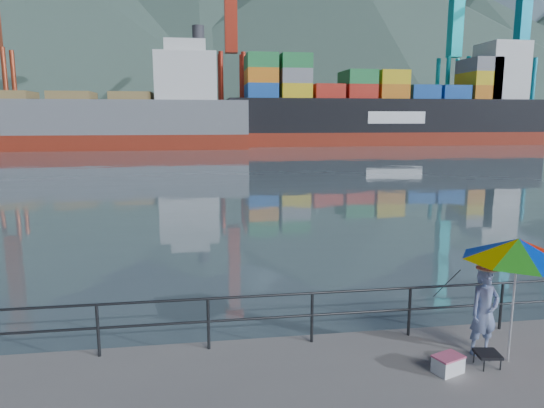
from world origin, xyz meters
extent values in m
cube|color=slate|center=(0.00, 130.00, 0.00)|extent=(500.00, 280.00, 0.00)
cube|color=#514F4C|center=(10.00, 93.00, 0.00)|extent=(200.00, 40.00, 0.40)
cylinder|color=#2D3033|center=(0.00, 1.70, 1.00)|extent=(22.00, 0.05, 0.05)
cylinder|color=#2D3033|center=(0.00, 1.70, 0.55)|extent=(22.00, 0.05, 0.05)
cube|color=#2D3033|center=(0.00, 1.70, 0.50)|extent=(22.00, 0.06, 1.00)
cone|color=#385147|center=(-70.00, 200.00, 37.50)|extent=(312.00, 312.00, 75.00)
cone|color=#385147|center=(0.00, 205.00, 34.00)|extent=(282.88, 282.88, 68.00)
cone|color=#385147|center=(60.00, 210.00, 40.00)|extent=(332.80, 332.80, 80.00)
cone|color=#385147|center=(130.00, 215.00, 31.00)|extent=(257.92, 257.92, 62.00)
cube|color=red|center=(10.00, 92.00, 2.60)|extent=(6.00, 2.40, 5.20)
cube|color=yellow|center=(16.50, 92.00, 2.60)|extent=(6.00, 2.40, 5.20)
cube|color=orange|center=(23.00, 92.00, 2.60)|extent=(6.00, 2.40, 5.20)
cube|color=yellow|center=(29.50, 92.00, 3.90)|extent=(6.00, 2.40, 7.80)
cube|color=orange|center=(36.00, 92.00, 2.60)|extent=(6.00, 2.40, 5.20)
cube|color=#267F3F|center=(42.50, 92.00, 3.90)|extent=(6.00, 2.40, 7.80)
cube|color=gray|center=(49.00, 92.00, 3.90)|extent=(6.00, 2.40, 7.80)
cube|color=#267F3F|center=(55.50, 92.00, 3.90)|extent=(6.00, 2.40, 7.80)
cube|color=gray|center=(62.00, 92.00, 3.90)|extent=(6.00, 2.40, 7.80)
cube|color=red|center=(10.00, 95.00, 2.60)|extent=(6.00, 2.40, 5.20)
cube|color=red|center=(16.50, 95.00, 2.60)|extent=(6.00, 2.40, 5.20)
cube|color=#267F3F|center=(23.00, 95.00, 2.60)|extent=(6.00, 2.40, 5.20)
cube|color=orange|center=(29.50, 95.00, 3.90)|extent=(6.00, 2.40, 7.80)
cube|color=#194CA5|center=(36.00, 95.00, 2.60)|extent=(6.00, 2.40, 5.20)
cube|color=#267F3F|center=(42.50, 95.00, 1.30)|extent=(6.00, 2.40, 2.60)
cube|color=gray|center=(49.00, 95.00, 1.30)|extent=(6.00, 2.40, 2.60)
imported|color=#234894|center=(4.02, 0.78, 0.81)|extent=(0.64, 0.46, 1.62)
cylinder|color=white|center=(4.34, 0.43, 1.04)|extent=(0.04, 0.04, 2.08)
cone|color=green|center=(4.34, 0.43, 2.08)|extent=(2.22, 2.22, 0.38)
cube|color=black|center=(3.85, 0.31, 0.23)|extent=(0.45, 0.45, 0.05)
cube|color=#2D3033|center=(3.85, 0.31, 0.10)|extent=(0.33, 0.33, 0.21)
cube|color=white|center=(3.06, 0.21, 0.14)|extent=(0.56, 0.47, 0.28)
cylinder|color=black|center=(3.94, 2.05, 0.00)|extent=(0.36, 1.63, 1.17)
cube|color=maroon|center=(-18.91, 69.57, 0.75)|extent=(50.15, 8.68, 2.50)
cube|color=slate|center=(-18.91, 69.57, 4.50)|extent=(50.15, 8.68, 5.00)
cube|color=silver|center=(-2.86, 69.57, 10.50)|extent=(9.00, 7.29, 7.00)
cube|color=maroon|center=(31.62, 75.84, 0.75)|extent=(55.69, 9.28, 2.50)
cube|color=black|center=(31.62, 75.84, 4.80)|extent=(55.69, 9.28, 5.60)
cube|color=silver|center=(52.78, 75.84, 12.60)|extent=(7.00, 7.43, 10.00)
camera|label=1|loc=(-1.08, -6.98, 4.32)|focal=32.00mm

